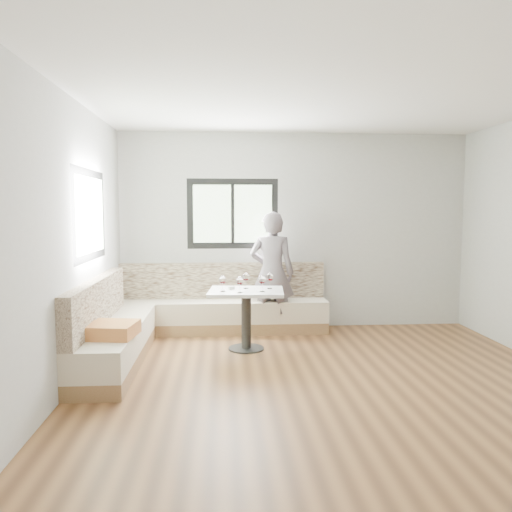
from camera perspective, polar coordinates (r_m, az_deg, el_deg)
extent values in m
cube|color=brown|center=(5.07, 8.55, -14.43)|extent=(5.00, 5.00, 0.01)
cube|color=white|center=(4.90, 9.03, 18.12)|extent=(5.00, 5.00, 0.01)
cube|color=#B7B7B2|center=(7.24, 4.47, 2.86)|extent=(5.00, 0.01, 2.80)
cube|color=#B7B7B2|center=(2.42, 21.78, -2.40)|extent=(5.00, 0.01, 2.80)
cube|color=#B7B7B2|center=(4.89, -21.14, 1.34)|extent=(0.01, 5.00, 2.80)
cube|color=black|center=(7.15, -2.68, 4.84)|extent=(1.30, 0.02, 1.00)
cube|color=black|center=(5.75, -18.46, 4.46)|extent=(0.02, 1.30, 1.00)
cube|color=#936D45|center=(7.08, -3.81, -8.01)|extent=(2.90, 0.55, 0.16)
cube|color=beige|center=(7.03, -3.82, -6.22)|extent=(2.90, 0.55, 0.29)
cube|color=beige|center=(7.16, -3.84, -2.79)|extent=(2.90, 0.14, 0.50)
cube|color=#936D45|center=(5.84, -15.62, -11.08)|extent=(0.55, 2.25, 0.16)
cube|color=beige|center=(5.79, -15.68, -8.94)|extent=(0.55, 2.25, 0.29)
cube|color=beige|center=(5.75, -17.79, -5.05)|extent=(0.14, 2.25, 0.50)
cube|color=#BB7D45|center=(5.21, -16.10, -8.11)|extent=(0.51, 0.51, 0.14)
cylinder|color=black|center=(6.23, -1.12, -10.51)|extent=(0.44, 0.44, 0.02)
cylinder|color=black|center=(6.14, -1.12, -7.48)|extent=(0.12, 0.12, 0.70)
cube|color=silver|center=(6.07, -1.13, -4.09)|extent=(0.95, 0.77, 0.04)
imported|color=#645B62|center=(6.87, 1.83, -1.93)|extent=(0.69, 0.53, 1.68)
cylinder|color=white|center=(6.16, -2.83, -3.62)|extent=(0.09, 0.09, 0.03)
sphere|color=black|center=(6.16, -2.71, -3.52)|extent=(0.02, 0.02, 0.02)
sphere|color=black|center=(6.16, -2.93, -3.52)|extent=(0.02, 0.02, 0.02)
sphere|color=black|center=(6.14, -2.81, -3.55)|extent=(0.02, 0.02, 0.02)
cylinder|color=white|center=(5.96, -3.83, -4.06)|extent=(0.06, 0.06, 0.01)
cylinder|color=white|center=(5.95, -3.83, -3.63)|extent=(0.01, 0.01, 0.08)
ellipsoid|color=white|center=(5.94, -3.84, -2.73)|extent=(0.09, 0.09, 0.10)
cylinder|color=#460206|center=(5.94, -3.84, -2.97)|extent=(0.06, 0.06, 0.02)
cylinder|color=white|center=(5.87, -1.87, -4.20)|extent=(0.06, 0.06, 0.01)
cylinder|color=white|center=(5.86, -1.87, -3.76)|extent=(0.01, 0.01, 0.08)
ellipsoid|color=white|center=(5.85, -1.87, -2.85)|extent=(0.09, 0.09, 0.10)
cylinder|color=#460206|center=(5.85, -1.87, -3.10)|extent=(0.06, 0.06, 0.02)
cylinder|color=white|center=(5.94, 0.71, -4.08)|extent=(0.06, 0.06, 0.01)
cylinder|color=white|center=(5.93, 0.71, -3.65)|extent=(0.01, 0.01, 0.08)
ellipsoid|color=white|center=(5.92, 0.71, -2.74)|extent=(0.09, 0.09, 0.10)
cylinder|color=#460206|center=(5.92, 0.71, -2.99)|extent=(0.06, 0.06, 0.02)
cylinder|color=white|center=(6.18, -1.17, -3.71)|extent=(0.06, 0.06, 0.01)
cylinder|color=white|center=(6.17, -1.17, -3.30)|extent=(0.01, 0.01, 0.08)
ellipsoid|color=white|center=(6.16, -1.17, -2.43)|extent=(0.09, 0.09, 0.10)
cylinder|color=#460206|center=(6.16, -1.17, -2.67)|extent=(0.06, 0.06, 0.02)
cylinder|color=white|center=(6.17, 1.58, -3.72)|extent=(0.06, 0.06, 0.01)
cylinder|color=white|center=(6.17, 1.58, -3.31)|extent=(0.01, 0.01, 0.08)
ellipsoid|color=white|center=(6.15, 1.58, -2.44)|extent=(0.09, 0.09, 0.10)
cylinder|color=#460206|center=(6.16, 1.58, -2.68)|extent=(0.06, 0.06, 0.02)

